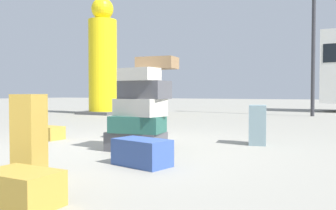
% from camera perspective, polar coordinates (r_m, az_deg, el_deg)
% --- Properties ---
extents(ground_plane, '(80.00, 80.00, 0.00)m').
position_cam_1_polar(ground_plane, '(4.79, -7.41, -6.98)').
color(ground_plane, gray).
extents(suitcase_tower, '(0.84, 0.63, 1.21)m').
position_cam_1_polar(suitcase_tower, '(4.47, -4.50, -0.87)').
color(suitcase_tower, '#4C4C51').
rests_on(suitcase_tower, ground).
extents(suitcase_tan_white_trunk, '(0.30, 0.38, 0.73)m').
position_cam_1_polar(suitcase_tan_white_trunk, '(3.15, -21.63, -5.02)').
color(suitcase_tan_white_trunk, '#B28C33').
rests_on(suitcase_tan_white_trunk, ground).
extents(suitcase_tan_right_side, '(0.50, 0.33, 0.24)m').
position_cam_1_polar(suitcase_tan_right_side, '(2.53, -22.86, -12.48)').
color(suitcase_tan_right_side, '#B28C33').
rests_on(suitcase_tan_right_side, ground).
extents(suitcase_slate_behind_tower, '(0.29, 0.35, 0.57)m').
position_cam_1_polar(suitcase_slate_behind_tower, '(5.19, 14.44, -3.17)').
color(suitcase_slate_behind_tower, gray).
rests_on(suitcase_slate_behind_tower, ground).
extents(suitcase_tan_foreground_near, '(0.74, 0.34, 0.21)m').
position_cam_1_polar(suitcase_tan_foreground_near, '(6.02, -19.85, -4.23)').
color(suitcase_tan_foreground_near, '#B28C33').
rests_on(suitcase_tan_foreground_near, ground).
extents(suitcase_navy_left_side, '(0.64, 0.44, 0.27)m').
position_cam_1_polar(suitcase_navy_left_side, '(3.61, -4.28, -7.72)').
color(suitcase_navy_left_side, '#334F99').
rests_on(suitcase_navy_left_side, ground).
extents(suitcase_cream_foreground_far, '(0.85, 0.63, 0.22)m').
position_cam_1_polar(suitcase_cream_foreground_far, '(5.95, -5.70, -4.14)').
color(suitcase_cream_foreground_far, beige).
rests_on(suitcase_cream_foreground_far, ground).
extents(yellow_dummy_statue, '(1.39, 1.39, 4.09)m').
position_cam_1_polar(yellow_dummy_statue, '(12.66, -10.61, 6.81)').
color(yellow_dummy_statue, yellow).
rests_on(yellow_dummy_statue, ground).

